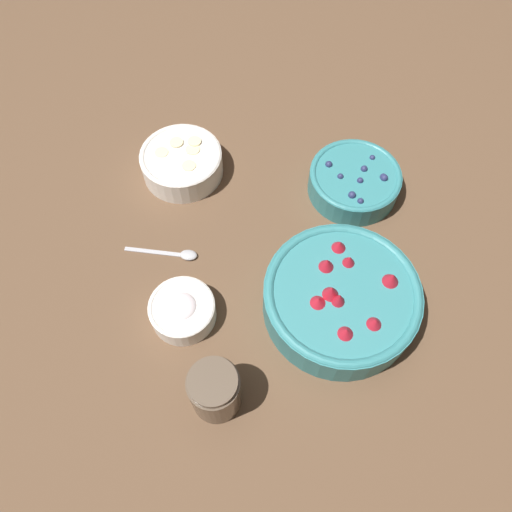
{
  "coord_description": "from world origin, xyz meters",
  "views": [
    {
      "loc": [
        0.37,
        0.27,
        0.81
      ],
      "look_at": [
        0.01,
        0.05,
        0.05
      ],
      "focal_mm": 35.0,
      "sensor_mm": 36.0,
      "label": 1
    }
  ],
  "objects": [
    {
      "name": "spoon",
      "position": [
        0.06,
        -0.09,
        0.0
      ],
      "size": [
        0.07,
        0.13,
        0.01
      ],
      "color": "#B2B2B7",
      "rests_on": "ground_plane"
    },
    {
      "name": "jar_chocolate",
      "position": [
        0.24,
        0.12,
        0.05
      ],
      "size": [
        0.08,
        0.08,
        0.11
      ],
      "color": "brown",
      "rests_on": "ground_plane"
    },
    {
      "name": "ground_plane",
      "position": [
        0.0,
        0.0,
        0.0
      ],
      "size": [
        4.0,
        4.0,
        0.0
      ],
      "primitive_type": "plane",
      "color": "brown"
    },
    {
      "name": "bowl_cream",
      "position": [
        0.15,
        -0.01,
        0.03
      ],
      "size": [
        0.11,
        0.11,
        0.05
      ],
      "color": "white",
      "rests_on": "ground_plane"
    },
    {
      "name": "bowl_bananas",
      "position": [
        -0.11,
        -0.19,
        0.03
      ],
      "size": [
        0.16,
        0.16,
        0.06
      ],
      "color": "white",
      "rests_on": "ground_plane"
    },
    {
      "name": "bowl_blueberries",
      "position": [
        -0.25,
        0.12,
        0.03
      ],
      "size": [
        0.18,
        0.18,
        0.06
      ],
      "color": "teal",
      "rests_on": "ground_plane"
    },
    {
      "name": "bowl_strawberries",
      "position": [
        0.0,
        0.21,
        0.04
      ],
      "size": [
        0.26,
        0.26,
        0.09
      ],
      "color": "teal",
      "rests_on": "ground_plane"
    }
  ]
}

